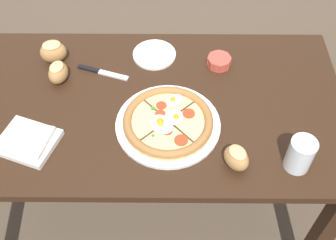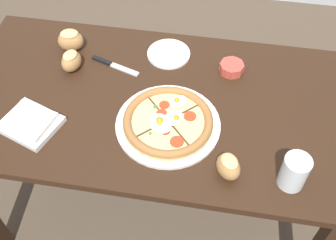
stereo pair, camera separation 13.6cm
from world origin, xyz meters
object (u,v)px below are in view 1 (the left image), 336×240
napkin_folded (27,140)px  water_glass (300,156)px  ramekin_bowl (219,61)px  dining_table (148,123)px  bread_piece_mid (53,51)px  side_saucer (154,55)px  bread_piece_near (236,157)px  knife_main (102,72)px  pizza (168,122)px  bread_piece_far (58,72)px

napkin_folded → water_glass: bearing=-5.1°
ramekin_bowl → dining_table: bearing=-144.0°
bread_piece_mid → side_saucer: (0.37, 0.03, -0.04)m
dining_table → water_glass: (0.47, -0.25, 0.16)m
napkin_folded → side_saucer: bearing=46.6°
ramekin_bowl → bread_piece_near: size_ratio=0.84×
knife_main → water_glass: size_ratio=1.68×
pizza → bread_piece_mid: bread_piece_mid is taller
bread_piece_far → bread_piece_near: bearing=-30.9°
bread_piece_far → knife_main: 0.16m
bread_piece_far → water_glass: 0.86m
napkin_folded → bread_piece_far: (0.05, 0.28, 0.02)m
bread_piece_mid → water_glass: (0.82, -0.46, 0.01)m
bread_piece_far → water_glass: water_glass is taller
pizza → knife_main: bearing=134.9°
bread_piece_near → knife_main: 0.60m
ramekin_bowl → napkin_folded: 0.73m
ramekin_bowl → bread_piece_far: 0.58m
bread_piece_near → ramekin_bowl: bearing=92.5°
bread_piece_near → water_glass: 0.19m
bread_piece_mid → water_glass: water_glass is taller
pizza → knife_main: size_ratio=1.79×
dining_table → pizza: pizza is taller
ramekin_bowl → knife_main: size_ratio=0.47×
pizza → napkin_folded: pizza is taller
dining_table → pizza: (0.08, -0.10, 0.13)m
bread_piece_mid → side_saucer: bearing=4.6°
dining_table → knife_main: 0.25m
side_saucer → pizza: bearing=-80.9°
dining_table → water_glass: water_glass is taller
bread_piece_near → pizza: bearing=143.7°
bread_piece_near → side_saucer: 0.56m
dining_table → ramekin_bowl: (0.26, 0.19, 0.13)m
bread_piece_far → napkin_folded: bearing=-101.1°
bread_piece_near → bread_piece_far: 0.69m
dining_table → water_glass: size_ratio=11.97×
bread_piece_far → side_saucer: 0.36m
dining_table → napkin_folded: napkin_folded is taller
napkin_folded → bread_piece_far: size_ratio=2.17×
bread_piece_near → bread_piece_mid: bearing=143.9°
pizza → bread_piece_far: (-0.39, 0.21, 0.02)m
pizza → bread_piece_near: 0.26m
napkin_folded → bread_piece_near: 0.66m
ramekin_bowl → water_glass: water_glass is taller
bread_piece_far → water_glass: (0.78, -0.36, 0.01)m
dining_table → knife_main: (-0.17, 0.14, 0.12)m
knife_main → side_saucer: same height
napkin_folded → water_glass: size_ratio=1.90×
bread_piece_near → side_saucer: size_ratio=0.67×
pizza → side_saucer: (-0.05, 0.34, -0.01)m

